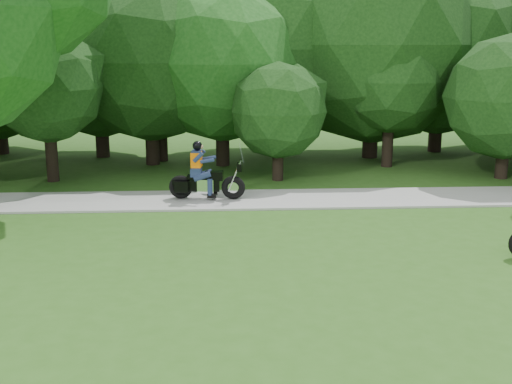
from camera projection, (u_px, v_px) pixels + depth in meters
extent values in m
plane|color=#2D5919|center=(465.00, 320.00, 10.09)|extent=(100.00, 100.00, 0.00)
cube|color=#999994|center=(358.00, 198.00, 17.87)|extent=(60.00, 2.20, 0.06)
cylinder|color=black|center=(162.00, 139.00, 23.48)|extent=(0.42, 0.42, 1.63)
sphere|color=black|center=(160.00, 77.00, 22.97)|extent=(4.38, 4.38, 4.38)
cylinder|color=black|center=(223.00, 140.00, 22.58)|extent=(0.48, 0.48, 1.80)
sphere|color=#184F16|center=(222.00, 62.00, 21.97)|extent=(5.54, 5.54, 5.54)
cylinder|color=black|center=(152.00, 139.00, 22.77)|extent=(0.48, 0.48, 1.80)
sphere|color=black|center=(149.00, 61.00, 22.15)|extent=(5.65, 5.65, 5.65)
cylinder|color=black|center=(52.00, 153.00, 19.99)|extent=(0.37, 0.37, 1.79)
sphere|color=black|center=(47.00, 88.00, 19.53)|extent=(3.44, 3.44, 3.44)
cylinder|color=black|center=(274.00, 132.00, 24.72)|extent=(0.54, 0.54, 1.80)
sphere|color=black|center=(275.00, 49.00, 24.01)|extent=(6.88, 6.88, 6.88)
cylinder|color=black|center=(278.00, 161.00, 20.19)|extent=(0.35, 0.35, 1.21)
sphere|color=black|center=(278.00, 111.00, 19.83)|extent=(3.03, 3.03, 3.03)
cylinder|color=black|center=(502.00, 159.00, 20.48)|extent=(0.40, 0.40, 1.29)
sphere|color=black|center=(508.00, 98.00, 20.04)|extent=(3.97, 3.97, 3.97)
cylinder|color=black|center=(0.00, 131.00, 24.97)|extent=(0.57, 0.57, 1.80)
cylinder|color=black|center=(102.00, 133.00, 24.28)|extent=(0.51, 0.51, 1.80)
sphere|color=black|center=(98.00, 55.00, 23.62)|extent=(6.18, 6.18, 6.18)
cylinder|color=black|center=(388.00, 141.00, 22.37)|extent=(0.38, 0.38, 1.80)
sphere|color=black|center=(391.00, 80.00, 21.90)|extent=(3.67, 3.67, 3.67)
cylinder|color=black|center=(436.00, 129.00, 25.48)|extent=(0.52, 0.52, 1.80)
sphere|color=black|center=(440.00, 52.00, 24.80)|extent=(6.48, 6.48, 6.48)
cylinder|color=black|center=(370.00, 134.00, 24.16)|extent=(0.57, 0.57, 1.80)
sphere|color=black|center=(374.00, 45.00, 23.41)|extent=(7.34, 7.34, 7.34)
torus|color=black|center=(181.00, 187.00, 17.61)|extent=(0.67, 0.25, 0.65)
torus|color=black|center=(233.00, 188.00, 17.55)|extent=(0.67, 0.25, 0.65)
cube|color=black|center=(201.00, 186.00, 17.58)|extent=(1.06, 0.33, 0.30)
cube|color=silver|center=(206.00, 186.00, 17.57)|extent=(0.48, 0.36, 0.37)
cube|color=black|center=(214.00, 176.00, 17.50)|extent=(0.51, 0.33, 0.24)
cube|color=black|center=(196.00, 177.00, 17.53)|extent=(0.51, 0.35, 0.09)
cylinder|color=silver|center=(235.00, 176.00, 17.47)|extent=(0.37, 0.08, 0.84)
cylinder|color=silver|center=(240.00, 161.00, 17.37)|extent=(0.09, 0.60, 0.03)
cube|color=black|center=(181.00, 187.00, 17.40)|extent=(0.40, 0.15, 0.32)
cube|color=black|center=(184.00, 184.00, 17.80)|extent=(0.40, 0.15, 0.32)
cube|color=#1C234C|center=(196.00, 172.00, 17.50)|extent=(0.32, 0.38, 0.22)
cube|color=#1C234C|center=(197.00, 160.00, 17.42)|extent=(0.28, 0.42, 0.52)
cube|color=orange|center=(197.00, 159.00, 17.42)|extent=(0.31, 0.46, 0.41)
sphere|color=black|center=(197.00, 146.00, 17.33)|extent=(0.26, 0.26, 0.26)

